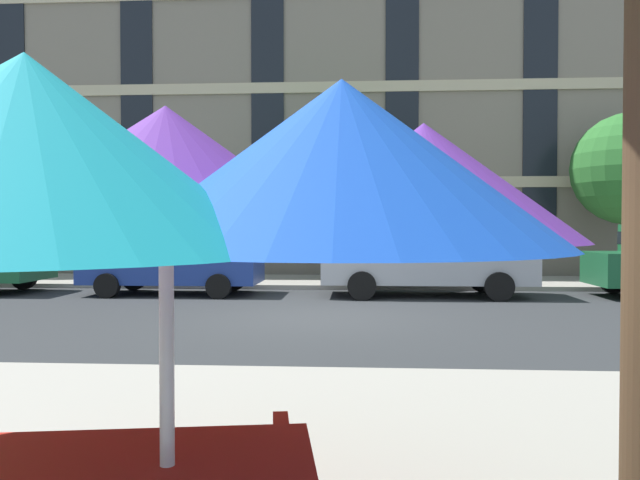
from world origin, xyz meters
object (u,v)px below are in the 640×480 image
patio_umbrella (166,182)px  pickup_silver (416,255)px  sedan_blue (176,257)px  street_tree_middle (334,165)px  street_tree_left (20,201)px  street_tree_right (630,171)px

patio_umbrella → pickup_silver: bearing=80.1°
sedan_blue → pickup_silver: size_ratio=0.86×
pickup_silver → patio_umbrella: (-2.21, -12.70, 0.89)m
pickup_silver → street_tree_middle: size_ratio=0.98×
sedan_blue → patio_umbrella: 13.31m
street_tree_left → street_tree_middle: bearing=-3.5°
pickup_silver → street_tree_left: 12.85m
street_tree_right → pickup_silver: bearing=-152.6°
street_tree_middle → street_tree_right: (8.79, 0.45, -0.16)m
street_tree_right → sedan_blue: bearing=-164.8°
street_tree_middle → pickup_silver: bearing=-54.1°
street_tree_middle → street_tree_left: bearing=176.5°
patio_umbrella → street_tree_right: bearing=61.3°
sedan_blue → street_tree_middle: 5.56m
street_tree_left → street_tree_middle: street_tree_middle is taller
street_tree_left → street_tree_right: (18.86, -0.17, 0.84)m
pickup_silver → street_tree_left: bearing=163.6°
street_tree_middle → street_tree_right: bearing=2.9°
patio_umbrella → street_tree_left: bearing=121.6°
street_tree_middle → sedan_blue: bearing=-142.5°
sedan_blue → patio_umbrella: size_ratio=1.34×
street_tree_right → patio_umbrella: size_ratio=1.56×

